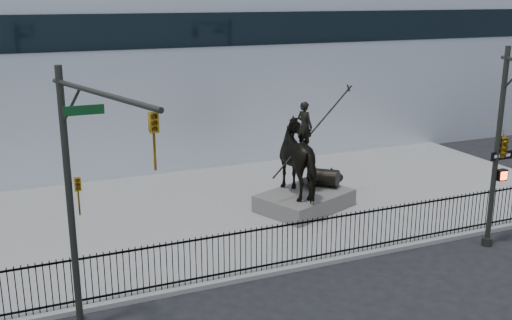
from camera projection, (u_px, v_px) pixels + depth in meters
name	position (u px, v px, depth m)	size (l,w,h in m)	color
ground	(316.00, 284.00, 18.40)	(120.00, 120.00, 0.00)	black
plaza	(233.00, 210.00, 24.58)	(30.00, 12.00, 0.15)	gray
building	(152.00, 68.00, 34.91)	(44.00, 14.00, 9.00)	silver
picket_fence	(298.00, 242.00, 19.27)	(22.10, 0.10, 1.50)	black
statue_plinth	(305.00, 201.00, 24.41)	(3.64, 2.50, 0.68)	#56534E
equestrian_statue	(307.00, 158.00, 23.99)	(4.35, 3.60, 3.96)	black
traffic_signal_left	(83.00, 194.00, 14.20)	(1.52, 4.84, 7.00)	#272A24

